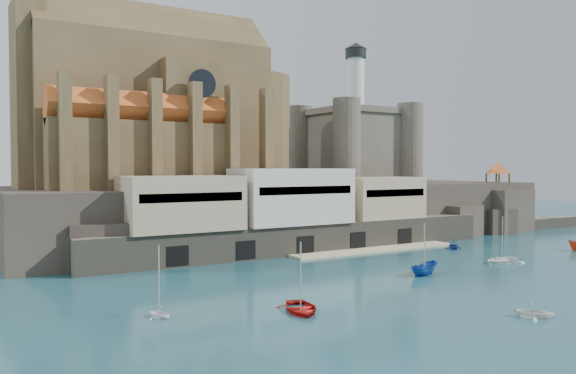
{
  "coord_description": "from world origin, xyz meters",
  "views": [
    {
      "loc": [
        -55.87,
        -50.29,
        13.17
      ],
      "look_at": [
        -5.38,
        32.0,
        9.8
      ],
      "focal_mm": 35.0,
      "sensor_mm": 36.0,
      "label": 1
    }
  ],
  "objects_px": {
    "church": "(163,114)",
    "pavilion": "(498,170)",
    "castle_keep": "(354,142)",
    "boat_1": "(533,318)",
    "boat_0": "(301,311)",
    "boat_2": "(424,275)"
  },
  "relations": [
    {
      "from": "church",
      "to": "pavilion",
      "type": "bearing_deg",
      "value": -13.48
    },
    {
      "from": "church",
      "to": "pavilion",
      "type": "distance_m",
      "value": 68.65
    },
    {
      "from": "castle_keep",
      "to": "boat_1",
      "type": "height_order",
      "value": "castle_keep"
    },
    {
      "from": "castle_keep",
      "to": "boat_1",
      "type": "distance_m",
      "value": 69.68
    },
    {
      "from": "castle_keep",
      "to": "boat_0",
      "type": "height_order",
      "value": "castle_keep"
    },
    {
      "from": "castle_keep",
      "to": "boat_1",
      "type": "xyz_separation_m",
      "value": [
        -28.09,
        -61.09,
        -18.31
      ]
    },
    {
      "from": "castle_keep",
      "to": "boat_0",
      "type": "relative_size",
      "value": 5.05
    },
    {
      "from": "pavilion",
      "to": "boat_1",
      "type": "height_order",
      "value": "pavilion"
    },
    {
      "from": "castle_keep",
      "to": "boat_1",
      "type": "relative_size",
      "value": 8.63
    },
    {
      "from": "boat_1",
      "to": "boat_2",
      "type": "distance_m",
      "value": 20.07
    },
    {
      "from": "pavilion",
      "to": "church",
      "type": "bearing_deg",
      "value": 166.52
    },
    {
      "from": "boat_1",
      "to": "boat_2",
      "type": "xyz_separation_m",
      "value": [
        6.03,
        19.14,
        0.0
      ]
    },
    {
      "from": "boat_1",
      "to": "boat_2",
      "type": "height_order",
      "value": "boat_2"
    },
    {
      "from": "castle_keep",
      "to": "pavilion",
      "type": "bearing_deg",
      "value": -30.18
    },
    {
      "from": "church",
      "to": "boat_1",
      "type": "xyz_separation_m",
      "value": [
        12.12,
        -61.86,
        -22.13
      ]
    },
    {
      "from": "castle_keep",
      "to": "pavilion",
      "type": "height_order",
      "value": "castle_keep"
    },
    {
      "from": "church",
      "to": "castle_keep",
      "type": "bearing_deg",
      "value": -1.11
    },
    {
      "from": "church",
      "to": "boat_2",
      "type": "relative_size",
      "value": 9.62
    },
    {
      "from": "boat_0",
      "to": "boat_2",
      "type": "height_order",
      "value": "boat_0"
    },
    {
      "from": "pavilion",
      "to": "boat_0",
      "type": "height_order",
      "value": "pavilion"
    },
    {
      "from": "boat_0",
      "to": "castle_keep",
      "type": "bearing_deg",
      "value": 67.09
    },
    {
      "from": "pavilion",
      "to": "boat_1",
      "type": "distance_m",
      "value": 72.09
    }
  ]
}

